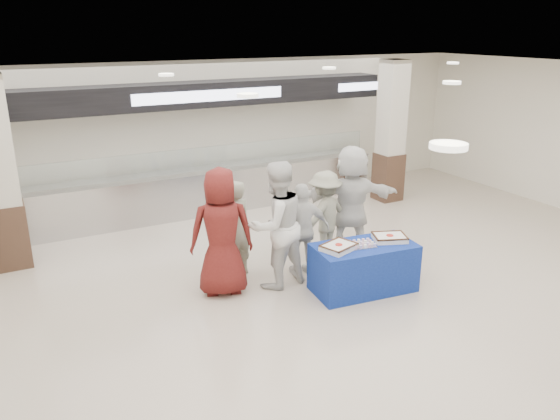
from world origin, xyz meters
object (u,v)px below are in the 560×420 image
sheet_cake_left (339,246)px  sheet_cake_right (390,237)px  soldier_a (235,229)px  civilian_white (351,200)px  cupcake_tray (362,244)px  chef_tall (276,225)px  display_table (363,268)px  civilian_maroon (222,232)px  chef_short (303,230)px  soldier_b (324,216)px

sheet_cake_left → sheet_cake_right: bearing=-3.7°
sheet_cake_right → soldier_a: (-1.96, 1.45, 0.00)m
civilian_white → sheet_cake_left: bearing=67.1°
civilian_white → cupcake_tray: bearing=79.4°
soldier_a → chef_tall: (0.42, -0.63, 0.20)m
chef_tall → civilian_white: size_ratio=1.01×
display_table → civilian_maroon: civilian_maroon is taller
display_table → sheet_cake_right: bearing=2.8°
soldier_a → civilian_white: civilian_white is taller
cupcake_tray → chef_short: chef_short is taller
cupcake_tray → sheet_cake_left: bearing=174.1°
sheet_cake_right → chef_tall: (-1.54, 0.82, 0.20)m
civilian_maroon → chef_short: bearing=-162.4°
civilian_maroon → chef_tall: (0.84, -0.15, 0.02)m
sheet_cake_left → chef_short: 0.93m
chef_tall → soldier_b: bearing=-165.1°
soldier_a → sheet_cake_right: bearing=133.8°
civilian_maroon → civilian_white: civilian_white is taller
cupcake_tray → soldier_a: 2.04m
display_table → civilian_maroon: (-1.93, 0.95, 0.61)m
sheet_cake_left → civilian_white: size_ratio=0.29×
chef_tall → sheet_cake_right: bearing=143.1°
display_table → cupcake_tray: cupcake_tray is taller
sheet_cake_left → civilian_white: (1.12, 1.30, 0.19)m
chef_tall → civilian_white: chef_tall is taller
chef_tall → soldier_a: bearing=-65.1°
cupcake_tray → soldier_a: soldier_a is taller
chef_short → civilian_white: civilian_white is taller
sheet_cake_left → chef_short: (-0.08, 0.92, -0.03)m
sheet_cake_right → civilian_maroon: size_ratio=0.30×
display_table → chef_short: bearing=125.2°
cupcake_tray → civilian_white: (0.72, 1.34, 0.20)m
display_table → sheet_cake_left: 0.62m
sheet_cake_right → soldier_b: size_ratio=0.38×
soldier_b → civilian_white: 0.57m
display_table → civilian_maroon: size_ratio=0.79×
civilian_maroon → chef_short: (1.40, 0.01, -0.21)m
chef_short → soldier_b: 0.75m
cupcake_tray → chef_tall: 1.32m
display_table → soldier_a: soldier_a is taller
cupcake_tray → civilian_maroon: bearing=152.9°
soldier_a → chef_tall: size_ratio=0.80×
display_table → sheet_cake_right: size_ratio=2.60×
display_table → soldier_b: 1.40m
display_table → soldier_b: bearing=90.9°
display_table → sheet_cake_left: bearing=-177.7°
cupcake_tray → soldier_a: (-1.45, 1.43, 0.02)m
soldier_b → civilian_white: size_ratio=0.80×
soldier_b → display_table: bearing=66.5°
chef_tall → display_table: bearing=135.1°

